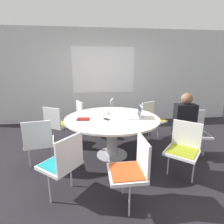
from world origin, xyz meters
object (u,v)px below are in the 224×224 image
at_px(chair_0, 195,129).
at_px(chair_6, 63,161).
at_px(chair_8, 184,146).
at_px(cell_phone, 107,119).
at_px(person_0, 185,121).
at_px(laptop, 136,115).
at_px(chair_4, 57,123).
at_px(spiral_notebook, 83,119).
at_px(chair_1, 152,117).
at_px(chair_2, 117,113).
at_px(coffee_cup, 107,113).
at_px(chair_3, 85,115).
at_px(handbag, 98,124).
at_px(chair_5, 39,140).
at_px(chair_7, 132,167).

distance_m(chair_0, chair_6, 2.44).
relative_size(chair_8, cell_phone, 5.46).
relative_size(person_0, laptop, 3.64).
bearing_deg(chair_4, laptop, 8.39).
distance_m(person_0, spiral_notebook, 1.81).
bearing_deg(chair_1, person_0, 74.35).
bearing_deg(chair_2, chair_6, -8.71).
distance_m(chair_2, spiral_notebook, 1.54).
height_order(chair_0, laptop, laptop).
xyz_separation_m(chair_1, coffee_cup, (-1.08, -0.55, 0.29)).
height_order(person_0, spiral_notebook, person_0).
bearing_deg(chair_3, chair_6, -27.36).
bearing_deg(chair_8, handbag, -20.12).
height_order(chair_5, spiral_notebook, chair_5).
bearing_deg(chair_0, chair_7, 45.01).
distance_m(chair_4, coffee_cup, 1.15).
distance_m(chair_8, handbag, 2.56).
bearing_deg(chair_3, handbag, 112.23).
distance_m(chair_6, chair_7, 0.85).
distance_m(chair_3, chair_5, 1.59).
relative_size(chair_7, cell_phone, 5.46).
height_order(spiral_notebook, coffee_cup, coffee_cup).
relative_size(chair_1, chair_6, 1.00).
xyz_separation_m(chair_4, chair_7, (1.20, -1.84, 0.00)).
height_order(chair_7, cell_phone, chair_7).
bearing_deg(chair_6, chair_3, 33.55).
height_order(chair_4, laptop, laptop).
relative_size(chair_4, chair_5, 1.00).
relative_size(chair_5, laptop, 2.58).
bearing_deg(spiral_notebook, laptop, 1.61).
height_order(chair_4, coffee_cup, chair_4).
distance_m(person_0, laptop, 0.88).
height_order(chair_7, handbag, chair_7).
bearing_deg(chair_1, coffee_cup, -5.69).
relative_size(chair_0, handbag, 2.36).
bearing_deg(chair_5, chair_7, -46.87).
height_order(chair_3, chair_6, same).
relative_size(chair_7, spiral_notebook, 3.83).
distance_m(chair_1, laptop, 1.03).
height_order(chair_4, chair_5, same).
height_order(chair_1, laptop, laptop).
xyz_separation_m(spiral_notebook, handbag, (0.31, 1.54, -0.62)).
height_order(person_0, laptop, person_0).
height_order(chair_0, chair_7, same).
bearing_deg(chair_5, chair_2, 35.01).
distance_m(chair_1, chair_2, 0.91).
bearing_deg(laptop, chair_2, -164.51).
distance_m(laptop, handbag, 1.78).
height_order(chair_5, handbag, chair_5).
relative_size(chair_2, spiral_notebook, 3.83).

